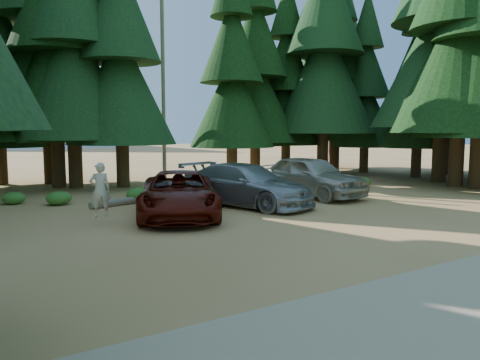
{
  "coord_description": "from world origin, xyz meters",
  "views": [
    {
      "loc": [
        -10.0,
        -10.93,
        2.98
      ],
      "look_at": [
        -1.44,
        2.65,
        1.25
      ],
      "focal_mm": 35.0,
      "sensor_mm": 36.0,
      "label": 1
    }
  ],
  "objects": [
    {
      "name": "log_right",
      "position": [
        3.17,
        7.42,
        0.14
      ],
      "size": [
        4.45,
        1.16,
        0.29
      ],
      "primitive_type": "cylinder",
      "rotation": [
        0.0,
        1.57,
        -0.2
      ],
      "color": "#6E6A58",
      "rests_on": "ground"
    },
    {
      "name": "silver_minivan_center",
      "position": [
        -0.07,
        4.38,
        0.83
      ],
      "size": [
        3.99,
        6.13,
        1.65
      ],
      "primitive_type": "imported",
      "rotation": [
        0.0,
        0.0,
        0.32
      ],
      "color": "#A4A6AC",
      "rests_on": "ground"
    },
    {
      "name": "shrub_edge_east",
      "position": [
        8.65,
        6.44,
        0.24
      ],
      "size": [
        0.87,
        0.87,
        0.48
      ],
      "primitive_type": "ellipsoid",
      "color": "#306D20",
      "rests_on": "ground"
    },
    {
      "name": "shrub_left",
      "position": [
        -6.29,
        8.5,
        0.27
      ],
      "size": [
        0.99,
        0.99,
        0.54
      ],
      "primitive_type": "ellipsoid",
      "color": "#306D20",
      "rests_on": "ground"
    },
    {
      "name": "shrub_center_left",
      "position": [
        -3.29,
        7.52,
        0.3
      ],
      "size": [
        1.1,
        1.1,
        0.61
      ],
      "primitive_type": "ellipsoid",
      "color": "#306D20",
      "rests_on": "ground"
    },
    {
      "name": "shrub_far_right",
      "position": [
        6.8,
        9.05,
        0.25
      ],
      "size": [
        0.9,
        0.9,
        0.49
      ],
      "primitive_type": "ellipsoid",
      "color": "#306D20",
      "rests_on": "ground"
    },
    {
      "name": "shrub_right",
      "position": [
        0.72,
        7.31,
        0.29
      ],
      "size": [
        1.06,
        1.06,
        0.58
      ],
      "primitive_type": "ellipsoid",
      "color": "#306D20",
      "rests_on": "ground"
    },
    {
      "name": "log_left",
      "position": [
        -3.62,
        7.25,
        0.14
      ],
      "size": [
        3.9,
        1.42,
        0.28
      ],
      "primitive_type": "cylinder",
      "rotation": [
        0.0,
        1.57,
        0.29
      ],
      "color": "#6E6A58",
      "rests_on": "ground"
    },
    {
      "name": "forest_belt_north",
      "position": [
        0.0,
        15.0,
        0.0
      ],
      "size": [
        36.0,
        7.0,
        22.0
      ],
      "primitive_type": null,
      "color": "black",
      "rests_on": "ground"
    },
    {
      "name": "silver_minivan_right",
      "position": [
        3.74,
        4.96,
        0.92
      ],
      "size": [
        2.68,
        5.57,
        1.83
      ],
      "primitive_type": "imported",
      "rotation": [
        0.0,
        0.0,
        0.1
      ],
      "color": "#BAB4A5",
      "rests_on": "ground"
    },
    {
      "name": "ground",
      "position": [
        0.0,
        0.0,
        0.0
      ],
      "size": [
        160.0,
        160.0,
        0.0
      ],
      "primitive_type": "plane",
      "color": "#9E7D43",
      "rests_on": "ground"
    },
    {
      "name": "shrub_far_left",
      "position": [
        -7.79,
        9.66,
        0.24
      ],
      "size": [
        0.89,
        0.89,
        0.49
      ],
      "primitive_type": "ellipsoid",
      "color": "#306D20",
      "rests_on": "ground"
    },
    {
      "name": "shrub_center_right",
      "position": [
        1.81,
        7.66,
        0.23
      ],
      "size": [
        0.85,
        0.85,
        0.47
      ],
      "primitive_type": "ellipsoid",
      "color": "#306D20",
      "rests_on": "ground"
    },
    {
      "name": "frisbee_player",
      "position": [
        -6.0,
        3.59,
        1.13
      ],
      "size": [
        0.68,
        0.5,
        1.71
      ],
      "rotation": [
        0.0,
        0.0,
        3.0
      ],
      "color": "beige",
      "rests_on": "ground"
    },
    {
      "name": "snag_front",
      "position": [
        0.8,
        14.5,
        6.0
      ],
      "size": [
        0.24,
        0.24,
        12.0
      ],
      "primitive_type": "cylinder",
      "color": "#6E6A58",
      "rests_on": "ground"
    },
    {
      "name": "red_pickup",
      "position": [
        -3.29,
        3.65,
        0.78
      ],
      "size": [
        4.69,
        6.2,
        1.56
      ],
      "primitive_type": "imported",
      "rotation": [
        0.0,
        0.0,
        -0.43
      ],
      "color": "#530F07",
      "rests_on": "ground"
    },
    {
      "name": "log_mid",
      "position": [
        1.59,
        10.5,
        0.16
      ],
      "size": [
        3.35,
        2.47,
        0.32
      ],
      "primitive_type": "cylinder",
      "rotation": [
        0.0,
        1.57,
        -0.61
      ],
      "color": "#6E6A58",
      "rests_on": "ground"
    },
    {
      "name": "snag_back",
      "position": [
        -1.2,
        16.0,
        5.0
      ],
      "size": [
        0.2,
        0.2,
        10.0
      ],
      "primitive_type": "cylinder",
      "color": "#6E6A58",
      "rests_on": "ground"
    }
  ]
}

